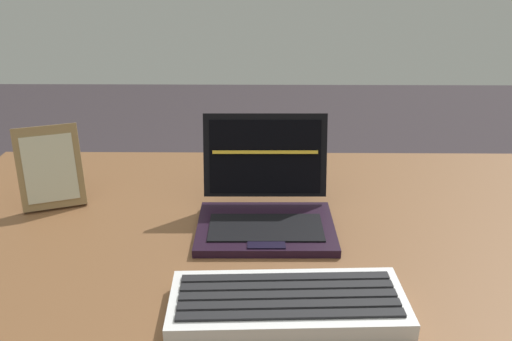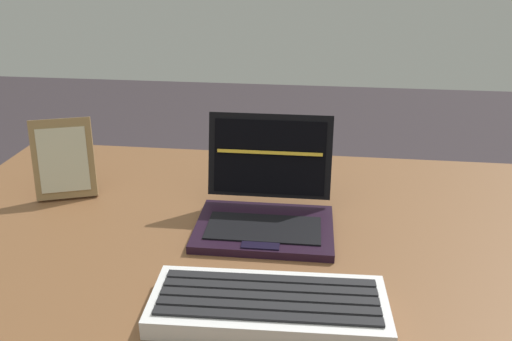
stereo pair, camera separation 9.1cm
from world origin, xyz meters
name	(u,v)px [view 1 (the left image)]	position (x,y,z in m)	size (l,w,h in m)	color
desk	(313,275)	(0.00, 0.00, 0.65)	(1.52, 0.76, 0.75)	brown
laptop_front	(266,205)	(-0.09, 0.02, 0.79)	(0.25, 0.22, 0.19)	black
external_keyboard	(288,304)	(-0.06, -0.23, 0.77)	(0.34, 0.15, 0.03)	silver
photo_frame	(50,168)	(-0.52, 0.10, 0.83)	(0.13, 0.09, 0.16)	olive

